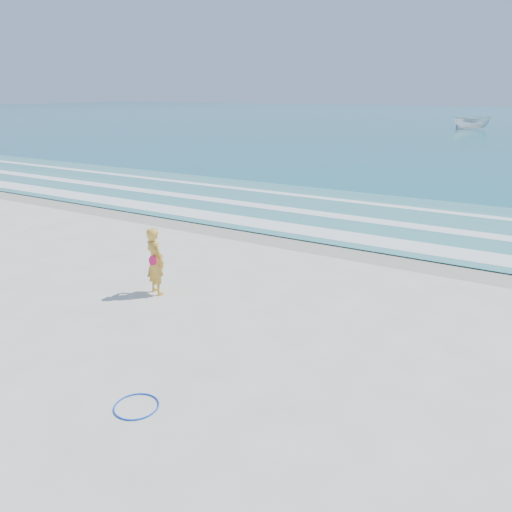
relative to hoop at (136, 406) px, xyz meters
The scene contains 9 objects.
ground 2.33m from the hoop, 128.01° to the left, with size 400.00×400.00×0.00m, color silver.
wet_sand 10.93m from the hoop, 97.54° to the left, with size 400.00×2.40×0.00m, color #B2A893.
shallow 15.90m from the hoop, 95.18° to the left, with size 400.00×10.00×0.01m, color #59B7AD.
foam_near 12.22m from the hoop, 96.74° to the left, with size 400.00×1.40×0.01m, color white.
foam_mid 15.10m from the hoop, 95.45° to the left, with size 400.00×0.90×0.01m, color white.
foam_far 18.39m from the hoop, 94.47° to the left, with size 400.00×0.60×0.01m, color white.
hoop is the anchor object (origin of this frame).
boat 75.81m from the hoop, 94.68° to the left, with size 1.91×5.07×1.96m, color silver.
woman 5.41m from the hoop, 127.86° to the left, with size 0.79×0.64×1.87m.
Camera 1 is at (7.17, -7.21, 5.33)m, focal length 35.00 mm.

